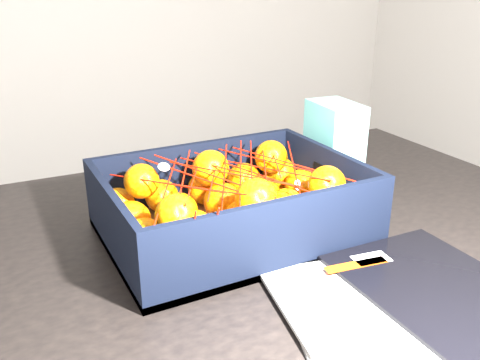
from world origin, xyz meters
name	(u,v)px	position (x,y,z in m)	size (l,w,h in m)	color
table	(261,267)	(-0.13, -0.08, 0.65)	(1.22, 0.83, 0.75)	black
magazine_stack	(394,306)	(-0.11, -0.40, 0.76)	(0.37, 0.39, 0.02)	silver
produce_crate	(232,214)	(-0.20, -0.10, 0.79)	(0.42, 0.32, 0.12)	brown
clementine_heap	(233,204)	(-0.20, -0.10, 0.81)	(0.40, 0.30, 0.12)	orange
mesh_net	(231,175)	(-0.20, -0.11, 0.86)	(0.35, 0.28, 0.09)	#B31406
retail_carton	(334,145)	(0.09, 0.00, 0.84)	(0.08, 0.12, 0.18)	silver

